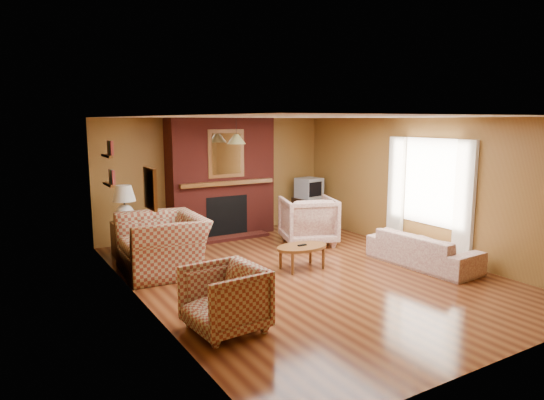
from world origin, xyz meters
TOP-DOWN VIEW (x-y plane):
  - floor at (0.00, 0.00)m, footprint 6.50×6.50m
  - ceiling at (0.00, 0.00)m, footprint 6.50×6.50m
  - wall_back at (0.00, 3.25)m, footprint 6.50×0.00m
  - wall_front at (0.00, -3.25)m, footprint 6.50×0.00m
  - wall_left at (-2.50, 0.00)m, footprint 0.00×6.50m
  - wall_right at (2.50, 0.00)m, footprint 0.00×6.50m
  - fireplace at (0.00, 2.98)m, footprint 2.20×0.82m
  - window_right at (2.45, -0.20)m, footprint 0.10×1.85m
  - bookshelf at (-2.44, 1.90)m, footprint 0.09×0.55m
  - botanical_print at (-2.47, -0.30)m, footprint 0.05×0.40m
  - pendant_light at (0.00, 2.30)m, footprint 0.36×0.36m
  - plaid_loveseat at (-1.85, 1.24)m, footprint 1.26×1.43m
  - plaid_armchair at (-1.95, -1.21)m, footprint 0.88×0.86m
  - floral_sofa at (1.90, -0.63)m, footprint 0.84×1.89m
  - floral_armchair at (1.13, 1.52)m, footprint 1.24×1.26m
  - coffee_table at (0.11, 0.25)m, footprint 0.88×0.55m
  - side_table at (-2.10, 2.45)m, footprint 0.47×0.47m
  - table_lamp at (-2.10, 2.45)m, footprint 0.39×0.39m
  - tv_stand at (2.05, 2.80)m, footprint 0.59×0.54m
  - crt_tv at (2.05, 2.79)m, footprint 0.56×0.55m

SIDE VIEW (x-z plane):
  - floor at x=0.00m, z-range 0.00..0.00m
  - floral_sofa at x=1.90m, z-range 0.00..0.54m
  - side_table at x=-2.10m, z-range 0.00..0.60m
  - tv_stand at x=2.05m, z-range 0.00..0.64m
  - coffee_table at x=0.11m, z-range 0.13..0.53m
  - plaid_armchair at x=-1.95m, z-range 0.00..0.75m
  - plaid_loveseat at x=-1.85m, z-range 0.00..0.89m
  - floral_armchair at x=1.13m, z-range 0.00..0.91m
  - crt_tv at x=2.05m, z-range 0.64..1.09m
  - table_lamp at x=-2.10m, z-range 0.64..1.29m
  - window_right at x=2.45m, z-range 0.13..2.13m
  - fireplace at x=0.00m, z-range -0.02..2.38m
  - wall_back at x=0.00m, z-range -2.05..4.45m
  - wall_front at x=0.00m, z-range -2.05..4.45m
  - wall_left at x=-2.50m, z-range -2.05..4.45m
  - wall_right at x=2.50m, z-range -2.05..4.45m
  - botanical_print at x=-2.47m, z-range 1.30..1.80m
  - bookshelf at x=-2.44m, z-range 1.31..2.02m
  - pendant_light at x=0.00m, z-range 1.76..2.24m
  - ceiling at x=0.00m, z-range 2.40..2.40m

